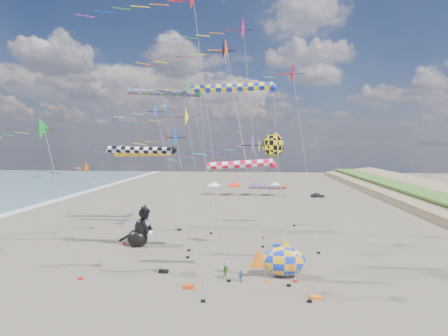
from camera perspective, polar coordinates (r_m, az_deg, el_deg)
name	(u,v)px	position (r m, az deg, el deg)	size (l,w,h in m)	color
ground	(202,314)	(28.16, -3.58, -22.64)	(260.00, 260.00, 0.00)	#50463A
delta_kite_0	(181,3)	(34.04, -7.02, 25.21)	(13.40, 2.77, 26.60)	red
delta_kite_1	(215,52)	(32.46, -1.41, 18.47)	(11.18, 1.99, 22.10)	#FF410B
delta_kite_2	(296,77)	(41.08, 11.71, 14.37)	(10.52, 2.59, 21.62)	red
delta_kite_3	(29,131)	(36.70, -29.25, 5.22)	(11.21, 2.24, 15.15)	#0D8329
delta_kite_4	(142,113)	(41.97, -13.18, 8.78)	(11.23, 1.96, 17.53)	blue
delta_kite_5	(224,54)	(43.44, -0.04, 18.05)	(14.17, 2.89, 24.85)	black
delta_kite_6	(158,111)	(51.56, -10.76, 9.19)	(8.33, 1.87, 18.65)	#197DDC
delta_kite_7	(159,141)	(27.75, -10.49, 4.38)	(8.85, 1.91, 14.14)	#0641C6
delta_kite_8	(245,149)	(27.45, 3.44, 3.15)	(10.60, 1.93, 13.52)	#712599
delta_kite_9	(91,170)	(46.65, -20.96, -0.34)	(9.57, 1.76, 10.58)	#DC5404
delta_kite_10	(181,118)	(47.22, -7.10, 8.13)	(11.69, 2.63, 17.62)	#F2FF06
delta_kite_11	(235,34)	(48.38, 1.84, 21.08)	(14.14, 3.15, 28.62)	#FF094A
delta_kite_12	(179,88)	(48.86, -7.38, 12.75)	(12.65, 1.95, 21.46)	#209344
windsock_0	(236,88)	(34.01, 2.05, 12.86)	(9.39, 0.80, 18.34)	#122BBD
windsock_1	(168,93)	(49.77, -9.17, 11.94)	(11.53, 0.87, 20.04)	#1A8F33
windsock_2	(144,151)	(39.14, -12.99, 2.80)	(9.08, 0.79, 12.32)	black
windsock_3	(244,165)	(30.53, 3.27, 0.46)	(7.42, 0.67, 11.16)	red
windsock_4	(144,154)	(52.11, -12.90, 2.30)	(9.73, 0.85, 11.63)	orange
windsock_5	(269,187)	(53.88, 7.35, -3.15)	(7.19, 0.64, 6.32)	#C0430D
angelfish_kite	(271,146)	(38.41, 7.74, 3.57)	(3.74, 3.02, 13.78)	yellow
cat_inflatable	(140,225)	(44.68, -13.61, -9.08)	(3.85, 1.92, 5.20)	black
fish_inflatable	(283,261)	(34.41, 9.63, -14.76)	(5.62, 2.37, 3.72)	#1537D0
person_adult	(227,265)	(35.32, 0.44, -15.55)	(0.59, 0.39, 1.61)	gray
child_green	(225,272)	(34.01, 0.25, -16.68)	(0.60, 0.46, 1.22)	#1D6C17
child_blue	(241,276)	(33.41, 2.72, -17.19)	(0.65, 0.27, 1.10)	#285FA4
kite_bag_0	(277,245)	(44.34, 8.59, -12.38)	(0.90, 0.44, 0.30)	#1339C3
kite_bag_1	(316,298)	(31.12, 14.81, -19.77)	(0.90, 0.44, 0.30)	orange
kite_bag_2	(164,271)	(36.08, -9.82, -16.29)	(0.90, 0.44, 0.30)	black
kite_bag_3	(188,287)	(32.28, -5.84, -18.75)	(0.90, 0.44, 0.30)	red
tent_row	(244,182)	(85.45, 3.36, -2.37)	(19.20, 4.20, 3.80)	white
parked_car	(318,195)	(85.10, 15.04, -4.30)	(1.28, 3.19, 1.09)	#26262D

